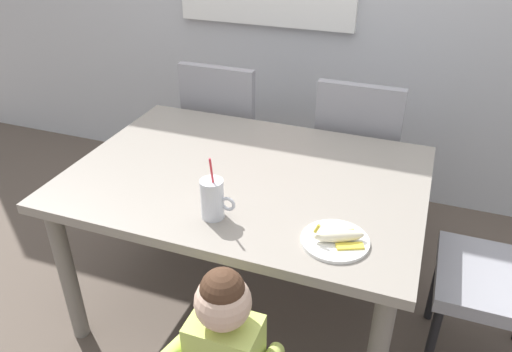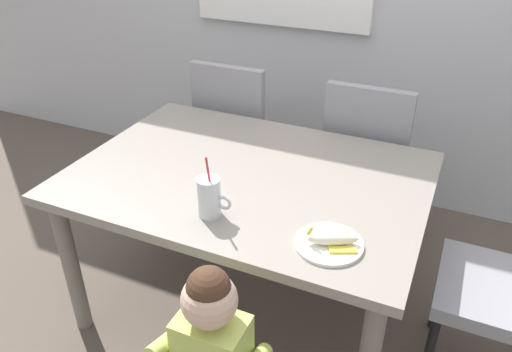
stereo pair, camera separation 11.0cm
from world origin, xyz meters
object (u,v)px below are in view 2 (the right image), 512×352
milk_cup (210,199)px  dining_table (249,191)px  snack_plate (329,244)px  peeled_banana (333,239)px  dining_chair_left (238,131)px  dining_chair_right (367,157)px  toddler_standing (212,347)px

milk_cup → dining_table: bearing=90.6°
snack_plate → peeled_banana: (0.01, -0.00, 0.03)m
dining_chair_left → dining_chair_right: size_ratio=1.00×
toddler_standing → dining_table: bearing=105.9°
toddler_standing → snack_plate: bearing=56.9°
dining_table → dining_chair_right: (0.35, 0.71, -0.11)m
toddler_standing → peeled_banana: (0.26, 0.37, 0.24)m
milk_cup → peeled_banana: (0.45, 0.00, -0.04)m
snack_plate → peeled_banana: peeled_banana is taller
snack_plate → peeled_banana: 0.03m
dining_chair_right → toddler_standing: (-0.15, -1.41, -0.02)m
dining_chair_right → dining_chair_left: bearing=-0.5°
dining_table → dining_chair_left: dining_chair_left is taller
dining_table → toddler_standing: bearing=-74.1°
dining_chair_left → peeled_banana: size_ratio=5.46×
dining_table → snack_plate: 0.56m
dining_chair_right → snack_plate: bearing=95.1°
dining_table → peeled_banana: 0.58m
peeled_banana → dining_chair_left: bearing=129.5°
dining_table → peeled_banana: size_ratio=8.23×
dining_chair_left → milk_cup: 1.15m
dining_chair_left → dining_chair_right: bearing=179.5°
toddler_standing → milk_cup: bearing=117.9°
dining_chair_right → milk_cup: bearing=71.5°
dining_chair_right → milk_cup: milk_cup is taller
dining_chair_left → peeled_banana: (0.86, -1.04, 0.22)m
dining_table → peeled_banana: peeled_banana is taller
toddler_standing → milk_cup: milk_cup is taller
toddler_standing → snack_plate: toddler_standing is taller
toddler_standing → milk_cup: size_ratio=3.33×
dining_chair_left → milk_cup: size_ratio=3.81×
snack_plate → dining_table: bearing=143.8°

